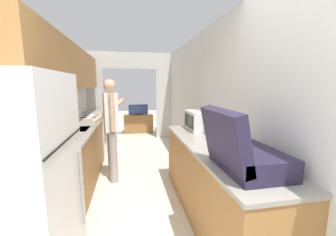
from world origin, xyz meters
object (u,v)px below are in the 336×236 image
(range_oven, at_px, (92,136))
(television, at_px, (138,110))
(refrigerator, at_px, (15,195))
(microwave, at_px, (199,121))
(tv_cabinet, at_px, (139,123))
(suitcase, at_px, (241,152))
(person, at_px, (111,128))

(range_oven, xyz_separation_m, television, (1.15, 2.09, 0.32))
(refrigerator, height_order, microwave, refrigerator)
(microwave, bearing_deg, refrigerator, -141.53)
(tv_cabinet, bearing_deg, refrigerator, -101.46)
(refrigerator, xyz_separation_m, television, (1.10, 5.36, -0.06))
(microwave, xyz_separation_m, tv_cabinet, (-0.76, 3.93, -0.74))
(suitcase, distance_m, microwave, 1.54)
(microwave, relative_size, tv_cabinet, 0.53)
(range_oven, height_order, tv_cabinet, range_oven)
(tv_cabinet, distance_m, television, 0.47)
(person, xyz_separation_m, suitcase, (1.16, -1.94, 0.15))
(suitcase, height_order, tv_cabinet, suitcase)
(refrigerator, distance_m, suitcase, 1.68)
(person, relative_size, microwave, 3.29)
(refrigerator, distance_m, range_oven, 3.30)
(refrigerator, xyz_separation_m, tv_cabinet, (1.10, 5.40, -0.54))
(tv_cabinet, relative_size, television, 1.52)
(person, relative_size, television, 2.65)
(refrigerator, bearing_deg, microwave, 38.47)
(person, distance_m, suitcase, 2.27)
(person, bearing_deg, suitcase, -162.47)
(television, bearing_deg, microwave, -78.89)
(suitcase, bearing_deg, refrigerator, 178.40)
(range_oven, height_order, microwave, microwave)
(refrigerator, bearing_deg, suitcase, -1.60)
(microwave, height_order, television, microwave)
(television, bearing_deg, suitcase, -83.95)
(person, height_order, tv_cabinet, person)
(suitcase, xyz_separation_m, tv_cabinet, (-0.57, 5.45, -0.75))
(person, height_order, suitcase, person)
(refrigerator, distance_m, person, 1.96)
(suitcase, bearing_deg, range_oven, 117.36)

